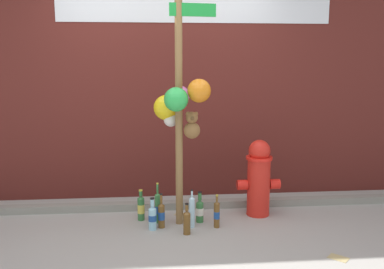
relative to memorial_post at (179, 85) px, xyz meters
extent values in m
plane|color=#9E9B93|center=(-0.15, -0.55, -1.39)|extent=(14.00, 14.00, 0.00)
cube|color=#561E19|center=(-0.15, 0.95, 0.60)|extent=(10.00, 0.20, 3.96)
cube|color=silver|center=(0.25, 0.84, 0.84)|extent=(3.12, 0.01, 0.36)
cube|color=gray|center=(-0.15, 0.40, -1.35)|extent=(8.00, 0.12, 0.08)
cylinder|color=olive|center=(0.00, -0.04, -0.11)|extent=(0.07, 0.07, 2.54)
cube|color=#198C33|center=(0.13, -0.04, 0.70)|extent=(0.44, 0.07, 0.12)
sphere|color=red|center=(-0.03, 0.16, -0.18)|extent=(0.24, 0.24, 0.24)
sphere|color=yellow|center=(-0.12, 0.09, -0.22)|extent=(0.25, 0.25, 0.25)
sphere|color=orange|center=(0.18, -0.13, -0.04)|extent=(0.23, 0.23, 0.23)
sphere|color=#D66BB2|center=(0.02, 0.14, -0.11)|extent=(0.19, 0.19, 0.19)
sphere|color=green|center=(-0.04, -0.16, -0.12)|extent=(0.23, 0.23, 0.23)
sphere|color=brown|center=(0.12, -0.05, -0.43)|extent=(0.16, 0.16, 0.16)
sphere|color=brown|center=(0.12, -0.05, -0.31)|extent=(0.12, 0.12, 0.12)
sphere|color=brown|center=(0.08, -0.05, -0.27)|extent=(0.05, 0.05, 0.05)
sphere|color=brown|center=(0.16, -0.05, -0.27)|extent=(0.05, 0.05, 0.05)
sphere|color=brown|center=(0.12, -0.10, -0.31)|extent=(0.04, 0.04, 0.04)
sphere|color=silver|center=(-0.08, 0.06, -0.34)|extent=(0.14, 0.14, 0.14)
sphere|color=silver|center=(-0.08, 0.06, -0.23)|extent=(0.10, 0.10, 0.10)
sphere|color=silver|center=(-0.11, 0.06, -0.20)|extent=(0.04, 0.04, 0.04)
sphere|color=silver|center=(-0.04, 0.06, -0.20)|extent=(0.04, 0.04, 0.04)
sphere|color=#9D9992|center=(-0.08, 0.02, -0.23)|extent=(0.04, 0.04, 0.04)
cylinder|color=red|center=(0.85, 0.13, -1.08)|extent=(0.24, 0.24, 0.60)
cylinder|color=red|center=(0.85, 0.13, -0.77)|extent=(0.28, 0.28, 0.03)
sphere|color=red|center=(0.85, 0.13, -0.69)|extent=(0.23, 0.23, 0.23)
cylinder|color=red|center=(0.67, 0.13, -1.05)|extent=(0.11, 0.11, 0.11)
cylinder|color=red|center=(1.02, 0.13, -1.05)|extent=(0.11, 0.11, 0.11)
cylinder|color=#B2DBEA|center=(0.11, -0.15, -1.24)|extent=(0.06, 0.06, 0.29)
cone|color=#B2DBEA|center=(0.11, -0.15, -1.08)|extent=(0.06, 0.06, 0.02)
cylinder|color=#B2DBEA|center=(0.11, -0.15, -1.04)|extent=(0.02, 0.02, 0.06)
cylinder|color=black|center=(0.11, -0.15, -1.01)|extent=(0.02, 0.02, 0.01)
cylinder|color=#337038|center=(0.20, -0.02, -1.29)|extent=(0.08, 0.08, 0.20)
cone|color=#337038|center=(0.20, -0.02, -1.17)|extent=(0.08, 0.08, 0.03)
cylinder|color=#337038|center=(0.20, -0.02, -1.12)|extent=(0.04, 0.04, 0.08)
cylinder|color=silver|center=(0.20, -0.02, -1.27)|extent=(0.08, 0.08, 0.08)
cylinder|color=black|center=(0.20, -0.02, -1.07)|extent=(0.04, 0.04, 0.01)
cylinder|color=#337038|center=(-0.22, 0.00, -1.24)|extent=(0.06, 0.06, 0.29)
cone|color=#337038|center=(-0.22, 0.00, -1.08)|extent=(0.06, 0.06, 0.02)
cylinder|color=#337038|center=(-0.22, 0.00, -1.03)|extent=(0.02, 0.02, 0.09)
cylinder|color=#1E478C|center=(-0.22, 0.00, -1.25)|extent=(0.06, 0.06, 0.08)
cylinder|color=gold|center=(-0.22, 0.00, -0.98)|extent=(0.02, 0.02, 0.01)
cylinder|color=#337038|center=(-0.39, 0.08, -1.27)|extent=(0.07, 0.07, 0.23)
cone|color=#337038|center=(-0.39, 0.08, -1.14)|extent=(0.07, 0.07, 0.03)
cylinder|color=#337038|center=(-0.39, 0.08, -1.10)|extent=(0.03, 0.03, 0.05)
cylinder|color=#D8C64C|center=(-0.39, 0.08, -1.26)|extent=(0.07, 0.07, 0.09)
cylinder|color=gold|center=(-0.39, 0.08, -1.07)|extent=(0.04, 0.04, 0.01)
cylinder|color=brown|center=(-0.19, -0.13, -1.27)|extent=(0.07, 0.07, 0.22)
cone|color=brown|center=(-0.19, -0.13, -1.15)|extent=(0.07, 0.07, 0.03)
cylinder|color=brown|center=(-0.19, -0.13, -1.09)|extent=(0.02, 0.02, 0.09)
cylinder|color=#1E478C|center=(-0.19, -0.13, -1.26)|extent=(0.07, 0.07, 0.08)
cylinder|color=black|center=(-0.19, -0.13, -1.04)|extent=(0.03, 0.03, 0.01)
cylinder|color=brown|center=(0.36, -0.18, -1.26)|extent=(0.06, 0.06, 0.25)
cone|color=brown|center=(0.36, -0.18, -1.13)|extent=(0.06, 0.06, 0.02)
cylinder|color=brown|center=(0.36, -0.18, -1.09)|extent=(0.02, 0.02, 0.05)
cylinder|color=#1E478C|center=(0.36, -0.18, -1.26)|extent=(0.06, 0.06, 0.07)
cylinder|color=gold|center=(0.36, -0.18, -1.06)|extent=(0.03, 0.03, 0.01)
cylinder|color=brown|center=(0.05, -0.32, -1.28)|extent=(0.07, 0.07, 0.20)
cone|color=brown|center=(0.05, -0.32, -1.17)|extent=(0.07, 0.07, 0.03)
cylinder|color=brown|center=(0.05, -0.32, -1.12)|extent=(0.03, 0.03, 0.06)
cylinder|color=black|center=(0.05, -0.32, -1.09)|extent=(0.03, 0.03, 0.01)
cylinder|color=#93CCE0|center=(-0.27, -0.18, -1.28)|extent=(0.08, 0.08, 0.21)
cone|color=#93CCE0|center=(-0.27, -0.18, -1.16)|extent=(0.08, 0.08, 0.03)
cylinder|color=#93CCE0|center=(-0.27, -0.18, -1.11)|extent=(0.04, 0.04, 0.07)
cylinder|color=#1E478C|center=(-0.27, -0.18, -1.27)|extent=(0.08, 0.08, 0.06)
cylinder|color=black|center=(-0.27, -0.18, -1.07)|extent=(0.04, 0.04, 0.01)
cube|color=tan|center=(0.04, 0.20, -1.38)|extent=(0.18, 0.16, 0.01)
cube|color=tan|center=(1.27, -0.93, -1.38)|extent=(0.19, 0.19, 0.01)
camera|label=1|loc=(-0.24, -4.12, 0.25)|focal=39.89mm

